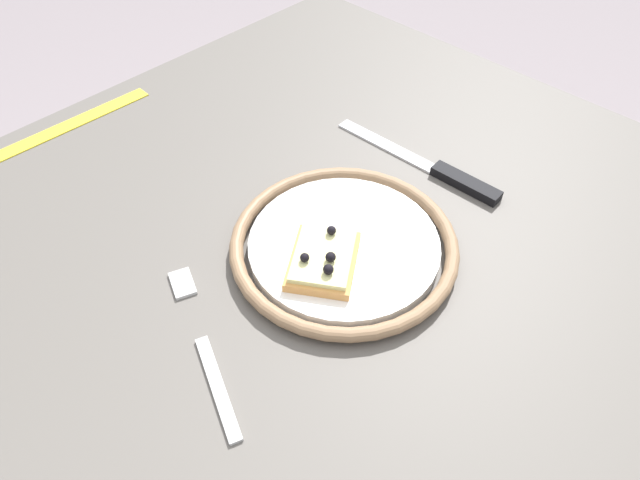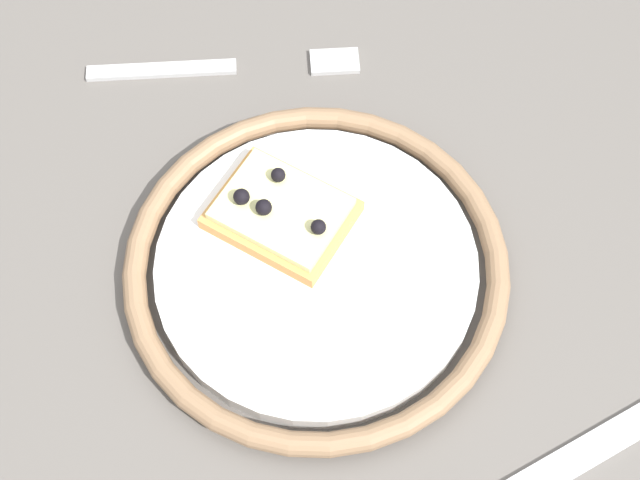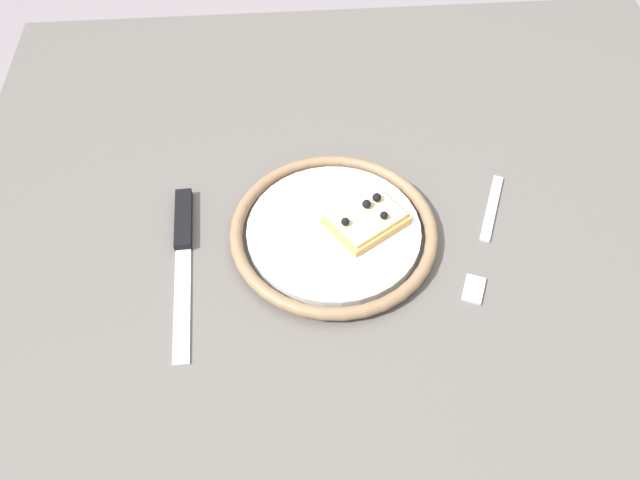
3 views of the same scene
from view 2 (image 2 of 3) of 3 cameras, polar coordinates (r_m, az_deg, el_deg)
The scene contains 4 objects.
dining_table at distance 0.66m, azimuth -2.46°, elevation -2.21°, with size 1.01×0.95×0.75m.
plate at distance 0.56m, azimuth -0.24°, elevation -1.73°, with size 0.25×0.25×0.02m.
pizza_slice_near at distance 0.57m, azimuth -2.21°, elevation 1.95°, with size 0.11×0.10×0.03m.
fork at distance 0.66m, azimuth -6.08°, elevation 11.13°, with size 0.09×0.19×0.00m.
Camera 2 is at (0.27, -0.10, 1.27)m, focal length 49.24 mm.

